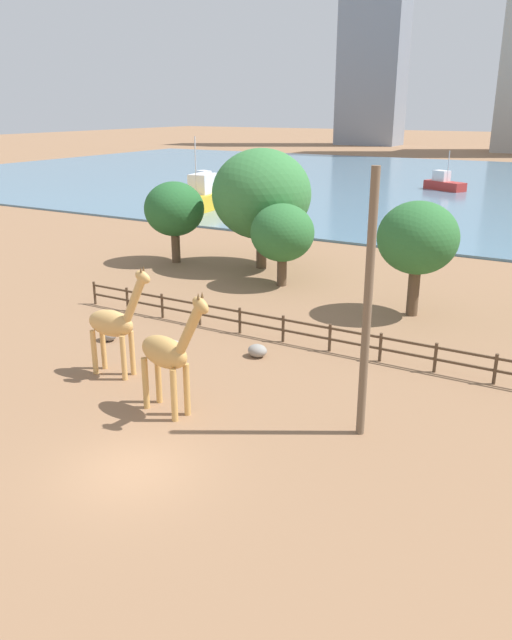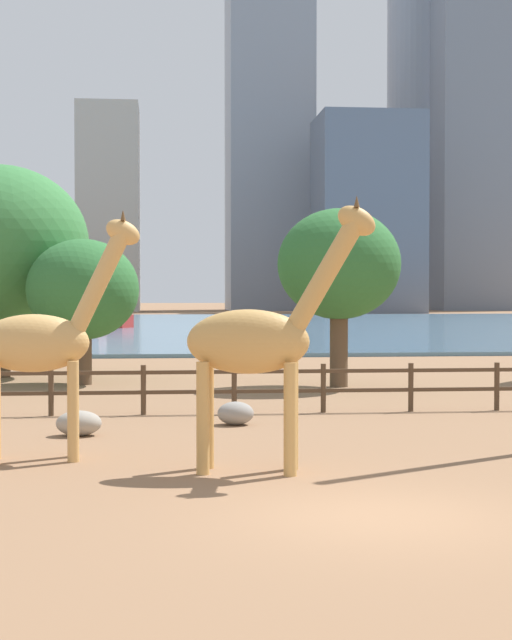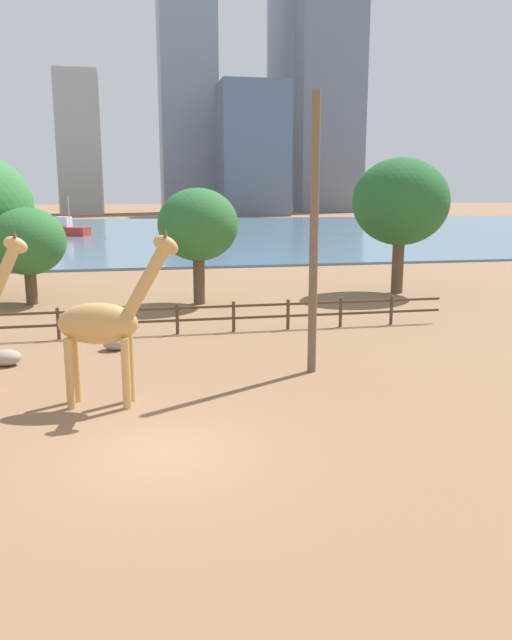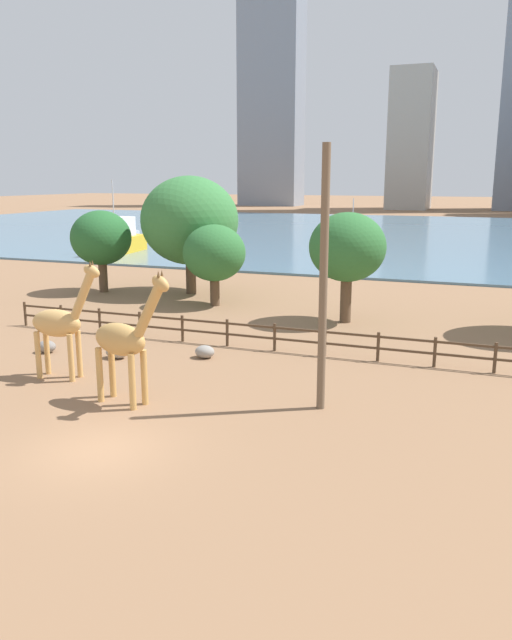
# 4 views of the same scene
# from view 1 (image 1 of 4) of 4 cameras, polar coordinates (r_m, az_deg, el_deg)

# --- Properties ---
(giraffe_tall) EXTENTS (3.19, 1.02, 4.77)m
(giraffe_tall) POSITION_cam_1_polar(r_m,az_deg,el_deg) (25.75, -12.81, -0.31)
(giraffe_tall) COLOR tan
(giraffe_tall) RESTS_ON ground
(giraffe_companion) EXTENTS (3.48, 1.27, 4.89)m
(giraffe_companion) POSITION_cam_1_polar(r_m,az_deg,el_deg) (22.11, -8.05, -3.02)
(giraffe_companion) COLOR tan
(giraffe_companion) RESTS_ON ground
(utility_pole) EXTENTS (0.28, 0.28, 8.89)m
(utility_pole) POSITION_cam_1_polar(r_m,az_deg,el_deg) (20.10, 10.15, 1.01)
(utility_pole) COLOR brown
(utility_pole) RESTS_ON ground
(boulder_near_fence) EXTENTS (0.85, 0.74, 0.56)m
(boulder_near_fence) POSITION_cam_1_polar(r_m,az_deg,el_deg) (30.33, -13.37, -1.34)
(boulder_near_fence) COLOR gray
(boulder_near_fence) RESTS_ON ground
(boulder_by_pole) EXTENTS (0.88, 0.75, 0.56)m
(boulder_by_pole) POSITION_cam_1_polar(r_m,az_deg,el_deg) (27.64, 0.13, -2.81)
(boulder_by_pole) COLOR gray
(boulder_by_pole) RESTS_ON ground
(boulder_small) EXTENTS (1.01, 0.75, 0.56)m
(boulder_small) POSITION_cam_1_polar(r_m,az_deg,el_deg) (28.40, -7.69, -2.38)
(boulder_small) COLOR gray
(boulder_small) RESTS_ON ground
(enclosure_fence) EXTENTS (26.12, 0.14, 1.30)m
(enclosure_fence) POSITION_cam_1_polar(r_m,az_deg,el_deg) (28.93, 3.67, -0.81)
(enclosure_fence) COLOR #4C3826
(enclosure_fence) RESTS_ON ground
(tree_left_large) EXTENTS (3.88, 3.88, 5.05)m
(tree_left_large) POSITION_cam_1_polar(r_m,az_deg,el_deg) (38.00, 2.43, 7.94)
(tree_left_large) COLOR brown
(tree_left_large) RESTS_ON ground
(tree_right_tall) EXTENTS (4.16, 4.16, 6.03)m
(tree_right_tall) POSITION_cam_1_polar(r_m,az_deg,el_deg) (33.21, 14.57, 7.22)
(tree_right_tall) COLOR brown
(tree_right_tall) RESTS_ON ground
(tree_left_small) EXTENTS (4.15, 4.15, 5.66)m
(tree_left_small) POSITION_cam_1_polar(r_m,az_deg,el_deg) (44.20, -7.49, 10.00)
(tree_left_small) COLOR brown
(tree_left_small) RESTS_ON ground
(tree_right_small) EXTENTS (6.60, 6.60, 7.97)m
(tree_right_small) POSITION_cam_1_polar(r_m,az_deg,el_deg) (42.14, 0.51, 11.41)
(tree_right_small) COLOR brown
(tree_right_small) RESTS_ON ground
(boat_ferry) EXTENTS (5.58, 3.68, 2.31)m
(boat_ferry) POSITION_cam_1_polar(r_m,az_deg,el_deg) (83.98, -4.57, 12.40)
(boat_ferry) COLOR silver
(boat_ferry) RESTS_ON harbor_water
(boat_sailboat) EXTENTS (5.80, 4.28, 4.96)m
(boat_sailboat) POSITION_cam_1_polar(r_m,az_deg,el_deg) (86.15, 16.81, 11.87)
(boat_sailboat) COLOR #B22D28
(boat_sailboat) RESTS_ON harbor_water
(boat_tug) EXTENTS (3.90, 8.59, 7.47)m
(boat_tug) POSITION_cam_1_polar(r_m,az_deg,el_deg) (66.41, -5.18, 11.04)
(boat_tug) COLOR gold
(boat_tug) RESTS_ON harbor_water
(skyline_tower_short) EXTENTS (17.37, 10.29, 68.34)m
(skyline_tower_short) POSITION_cam_1_polar(r_m,az_deg,el_deg) (188.42, 10.88, 25.90)
(skyline_tower_short) COLOR gray
(skyline_tower_short) RESTS_ON ground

